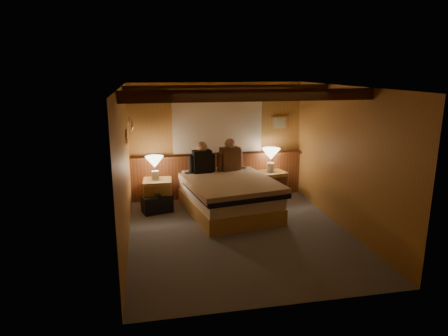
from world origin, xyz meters
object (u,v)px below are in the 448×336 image
object	(u,v)px
lamp_right	(271,155)
duffel_bag	(157,203)
person_right	(230,157)
bed	(229,196)
person_left	(202,160)
nightstand_left	(158,194)
lamp_left	(155,163)
nightstand_right	(272,185)

from	to	relation	value
lamp_right	duffel_bag	world-z (taller)	lamp_right
person_right	lamp_right	bearing A→B (deg)	-8.38
bed	person_left	xyz separation A→B (m)	(-0.42, 0.58, 0.57)
bed	nightstand_left	size ratio (longest dim) A/B	3.72
nightstand_left	lamp_left	xyz separation A→B (m)	(-0.04, 0.02, 0.61)
bed	nightstand_left	bearing A→B (deg)	148.89
lamp_left	person_right	bearing A→B (deg)	5.05
nightstand_left	nightstand_right	bearing A→B (deg)	9.26
nightstand_left	lamp_right	distance (m)	2.44
person_left	duffel_bag	xyz separation A→B (m)	(-0.91, -0.25, -0.75)
bed	person_right	size ratio (longest dim) A/B	3.26
lamp_right	duffel_bag	bearing A→B (deg)	-170.01
lamp_left	nightstand_right	bearing A→B (deg)	5.05
nightstand_left	person_right	size ratio (longest dim) A/B	0.88
person_right	duffel_bag	world-z (taller)	person_right
lamp_left	duffel_bag	world-z (taller)	lamp_left
bed	duffel_bag	xyz separation A→B (m)	(-1.33, 0.33, -0.18)
nightstand_right	person_right	world-z (taller)	person_right
nightstand_right	lamp_left	size ratio (longest dim) A/B	1.32
nightstand_right	person_right	size ratio (longest dim) A/B	0.89
lamp_left	person_left	world-z (taller)	person_left
nightstand_right	person_left	distance (m)	1.65
bed	lamp_right	bearing A→B (deg)	25.64
nightstand_left	lamp_right	xyz separation A→B (m)	(2.35, 0.24, 0.62)
bed	duffel_bag	size ratio (longest dim) A/B	3.56
bed	person_left	distance (m)	0.92
lamp_left	person_right	world-z (taller)	person_right
bed	lamp_left	bearing A→B (deg)	148.79
nightstand_left	lamp_right	size ratio (longest dim) A/B	1.19
lamp_right	person_right	distance (m)	0.89
nightstand_left	person_left	size ratio (longest dim) A/B	0.92
bed	lamp_left	distance (m)	1.55
lamp_right	nightstand_right	bearing A→B (deg)	-5.91
nightstand_left	person_left	distance (m)	1.09
person_left	duffel_bag	world-z (taller)	person_left
nightstand_left	person_left	xyz separation A→B (m)	(0.88, 0.07, 0.63)
person_left	person_right	world-z (taller)	person_right
lamp_right	bed	bearing A→B (deg)	-144.49
nightstand_left	person_right	xyz separation A→B (m)	(1.46, 0.15, 0.64)
bed	nightstand_right	size ratio (longest dim) A/B	3.64
lamp_left	person_left	xyz separation A→B (m)	(0.92, 0.05, 0.01)
bed	lamp_right	xyz separation A→B (m)	(1.04, 0.75, 0.57)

